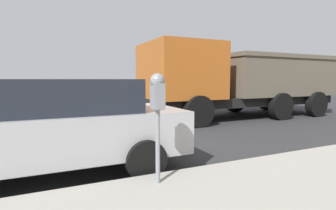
% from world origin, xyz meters
% --- Properties ---
extents(ground_plane, '(220.00, 220.00, 0.00)m').
position_xyz_m(ground_plane, '(0.00, 0.00, 0.00)').
color(ground_plane, '#333335').
extents(parking_meter, '(0.21, 0.19, 1.47)m').
position_xyz_m(parking_meter, '(-2.54, -0.76, 1.29)').
color(parking_meter, gray).
rests_on(parking_meter, sidewalk).
extents(car_silver, '(2.04, 4.49, 1.56)m').
position_xyz_m(car_silver, '(-1.10, 0.57, 0.82)').
color(car_silver, '#B7BABF').
rests_on(car_silver, ground_plane).
extents(dump_truck, '(3.07, 8.32, 2.85)m').
position_xyz_m(dump_truck, '(2.93, -6.73, 1.56)').
color(dump_truck, black).
rests_on(dump_truck, ground_plane).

